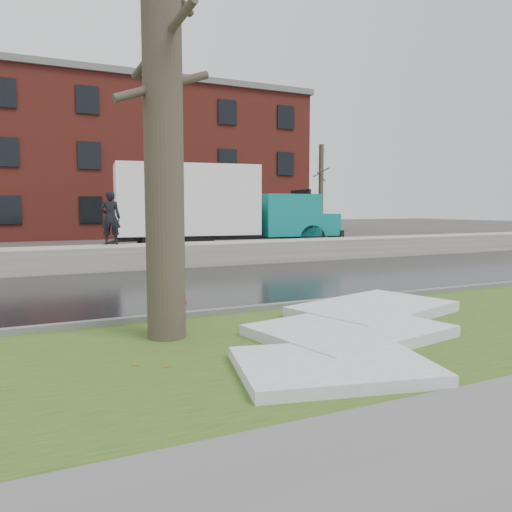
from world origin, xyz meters
name	(u,v)px	position (x,y,z in m)	size (l,w,h in m)	color
ground	(293,323)	(0.00, 0.00, 0.00)	(120.00, 120.00, 0.00)	#47423D
verge	(335,339)	(0.00, -1.25, 0.02)	(60.00, 4.50, 0.04)	#2B4617
road	(204,285)	(0.00, 4.50, 0.01)	(60.00, 7.00, 0.03)	black
parking_lot	(133,255)	(0.00, 13.00, 0.01)	(60.00, 9.00, 0.03)	slate
curb	(266,308)	(0.00, 1.00, 0.07)	(60.00, 0.15, 0.14)	slate
snowbank	(161,256)	(0.00, 8.70, 0.38)	(60.00, 1.60, 0.75)	#AFAAA0
brick_building	(111,165)	(2.00, 30.00, 5.00)	(26.00, 12.00, 10.00)	maroon
bg_tree_right	(321,188)	(16.00, 24.00, 3.33)	(1.40, 1.62, 6.50)	brown
fire_hydrant	(176,301)	(-1.86, 0.60, 0.43)	(0.36, 0.34, 0.72)	gray
tree	(163,91)	(-2.22, -0.13, 3.58)	(1.46, 1.71, 7.02)	brown
box_truck	(214,207)	(3.46, 12.96, 1.96)	(11.25, 3.77, 3.71)	black
worker	(110,218)	(-1.46, 9.30, 1.62)	(0.63, 0.42, 1.74)	black
snow_patch_near	(349,331)	(0.25, -1.25, 0.12)	(2.60, 2.00, 0.16)	silver
snow_patch_far	(333,366)	(-0.89, -2.50, 0.11)	(2.20, 1.60, 0.14)	silver
snow_patch_side	(373,309)	(1.56, -0.17, 0.13)	(2.80, 1.80, 0.18)	silver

